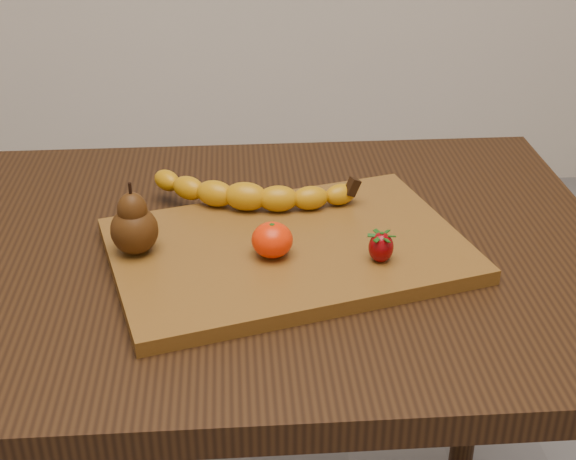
{
  "coord_description": "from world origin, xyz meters",
  "views": [
    {
      "loc": [
        -0.01,
        -0.93,
        1.3
      ],
      "look_at": [
        0.06,
        -0.03,
        0.8
      ],
      "focal_mm": 50.0,
      "sensor_mm": 36.0,
      "label": 1
    }
  ],
  "objects": [
    {
      "name": "cutting_board",
      "position": [
        0.06,
        -0.03,
        0.77
      ],
      "size": [
        0.51,
        0.41,
        0.02
      ],
      "primitive_type": "cube",
      "rotation": [
        0.0,
        0.0,
        0.26
      ],
      "color": "brown",
      "rests_on": "table"
    },
    {
      "name": "pear",
      "position": [
        -0.14,
        -0.04,
        0.83
      ],
      "size": [
        0.07,
        0.07,
        0.09
      ],
      "primitive_type": null,
      "rotation": [
        0.0,
        0.0,
        -0.27
      ],
      "color": "#43240A",
      "rests_on": "cutting_board"
    },
    {
      "name": "mandarin",
      "position": [
        0.03,
        -0.06,
        0.8
      ],
      "size": [
        0.07,
        0.07,
        0.04
      ],
      "primitive_type": "ellipsoid",
      "rotation": [
        0.0,
        0.0,
        -0.32
      ],
      "color": "#FA2B02",
      "rests_on": "cutting_board"
    },
    {
      "name": "banana",
      "position": [
        0.0,
        0.07,
        0.8
      ],
      "size": [
        0.26,
        0.13,
        0.04
      ],
      "primitive_type": null,
      "rotation": [
        0.0,
        0.0,
        -0.25
      ],
      "color": "#CA8C09",
      "rests_on": "cutting_board"
    },
    {
      "name": "table",
      "position": [
        0.0,
        0.0,
        0.66
      ],
      "size": [
        1.0,
        0.7,
        0.76
      ],
      "color": "black",
      "rests_on": "ground"
    },
    {
      "name": "strawberry",
      "position": [
        0.17,
        -0.08,
        0.8
      ],
      "size": [
        0.04,
        0.04,
        0.04
      ],
      "primitive_type": null,
      "rotation": [
        0.0,
        0.0,
        -0.16
      ],
      "color": "#7C0307",
      "rests_on": "cutting_board"
    }
  ]
}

